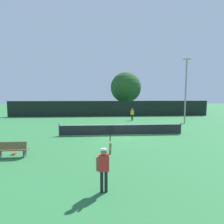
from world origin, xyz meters
TOP-DOWN VIEW (x-y plane):
  - ground_plane at (0.00, 0.00)m, footprint 120.00×120.00m
  - tennis_net at (0.00, 0.00)m, footprint 11.17×0.08m
  - perimeter_fence at (0.00, 14.75)m, footprint 34.61×0.12m
  - player_serving at (-1.82, -9.40)m, footprint 0.67×0.39m
  - player_receiving at (2.71, 9.23)m, footprint 0.57×0.25m
  - tennis_ball at (0.45, -2.68)m, footprint 0.07×0.07m
  - spare_racket at (-7.21, -4.69)m, footprint 0.28×0.52m
  - courtside_bench at (-7.03, -5.39)m, footprint 1.80×0.44m
  - light_pole at (8.91, 6.03)m, footprint 1.18×0.28m
  - large_tree at (3.34, 19.86)m, footprint 6.11×6.11m
  - parked_car_near at (2.25, 19.89)m, footprint 2.42×4.41m
  - parked_car_mid at (10.12, 19.93)m, footprint 2.46×4.42m

SIDE VIEW (x-z plane):
  - ground_plane at x=0.00m, z-range 0.00..0.00m
  - spare_racket at x=-7.21m, z-range 0.00..0.04m
  - tennis_ball at x=0.45m, z-range 0.00..0.07m
  - courtside_bench at x=-7.03m, z-range 0.01..0.96m
  - tennis_net at x=0.00m, z-range -0.02..1.05m
  - parked_car_near at x=2.25m, z-range -0.07..1.62m
  - parked_car_mid at x=10.12m, z-range -0.07..1.62m
  - player_receiving at x=2.71m, z-range 0.19..1.86m
  - player_serving at x=-1.82m, z-range -0.16..2.33m
  - perimeter_fence at x=0.00m, z-range 0.00..2.65m
  - light_pole at x=8.91m, z-range 0.57..8.94m
  - large_tree at x=3.34m, z-range 1.05..9.30m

